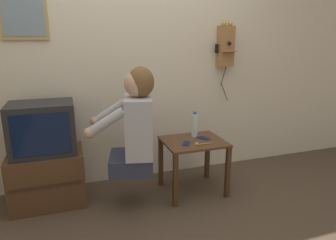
{
  "coord_description": "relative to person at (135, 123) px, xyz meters",
  "views": [
    {
      "loc": [
        -0.6,
        -1.93,
        1.43
      ],
      "look_at": [
        0.21,
        0.46,
        0.75
      ],
      "focal_mm": 32.0,
      "sensor_mm": 36.0,
      "label": 1
    }
  ],
  "objects": [
    {
      "name": "wall_back",
      "position": [
        0.09,
        0.59,
        0.52
      ],
      "size": [
        6.8,
        0.05,
        2.55
      ],
      "color": "beige",
      "rests_on": "ground_plane"
    },
    {
      "name": "cell_phone_held",
      "position": [
        0.47,
        0.01,
        -0.23
      ],
      "size": [
        0.11,
        0.14,
        0.01
      ],
      "rotation": [
        0.0,
        0.0,
        -0.51
      ],
      "color": "navy",
      "rests_on": "side_table"
    },
    {
      "name": "cell_phone_spare",
      "position": [
        0.68,
        0.09,
        -0.23
      ],
      "size": [
        0.12,
        0.14,
        0.01
      ],
      "rotation": [
        0.0,
        0.0,
        0.56
      ],
      "color": "navy",
      "rests_on": "side_table"
    },
    {
      "name": "wall_phone_antique",
      "position": [
        1.1,
        0.51,
        0.61
      ],
      "size": [
        0.2,
        0.19,
        0.83
      ],
      "color": "#9E6B3D"
    },
    {
      "name": "tv_stand",
      "position": [
        -0.74,
        0.28,
        -0.52
      ],
      "size": [
        0.62,
        0.43,
        0.48
      ],
      "color": "#51331E",
      "rests_on": "ground_plane"
    },
    {
      "name": "toothbrush",
      "position": [
        0.59,
        -0.06,
        -0.23
      ],
      "size": [
        0.16,
        0.02,
        0.02
      ],
      "rotation": [
        0.0,
        0.0,
        1.54
      ],
      "color": "orange",
      "rests_on": "side_table"
    },
    {
      "name": "ground_plane",
      "position": [
        0.09,
        -0.45,
        -0.76
      ],
      "size": [
        14.0,
        14.0,
        0.0
      ],
      "primitive_type": "plane",
      "color": "#4C3D2D"
    },
    {
      "name": "water_bottle",
      "position": [
        0.62,
        0.18,
        -0.12
      ],
      "size": [
        0.06,
        0.06,
        0.25
      ],
      "color": "silver",
      "rests_on": "side_table"
    },
    {
      "name": "person",
      "position": [
        0.0,
        0.0,
        0.0
      ],
      "size": [
        0.61,
        0.51,
        0.89
      ],
      "rotation": [
        0.0,
        0.0,
        1.34
      ],
      "color": "#2D3347",
      "rests_on": "ground_plane"
    },
    {
      "name": "framed_picture",
      "position": [
        -0.82,
        0.55,
        0.89
      ],
      "size": [
        0.39,
        0.03,
        0.44
      ],
      "color": "tan"
    },
    {
      "name": "television",
      "position": [
        -0.74,
        0.29,
        -0.06
      ],
      "size": [
        0.53,
        0.4,
        0.44
      ],
      "color": "#232326",
      "rests_on": "tv_stand"
    },
    {
      "name": "side_table",
      "position": [
        0.57,
        0.07,
        -0.34
      ],
      "size": [
        0.56,
        0.48,
        0.52
      ],
      "color": "#51331E",
      "rests_on": "ground_plane"
    }
  ]
}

